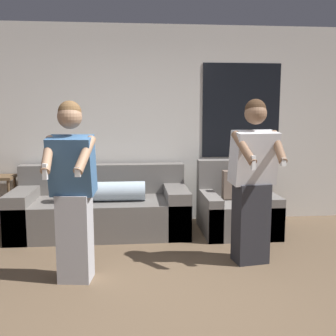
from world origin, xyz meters
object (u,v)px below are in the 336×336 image
(couch, at_px, (102,209))
(armchair, at_px, (236,208))
(person_left, at_px, (73,191))
(person_right, at_px, (253,182))

(couch, height_order, armchair, armchair)
(armchair, xyz_separation_m, person_left, (-1.86, -1.36, 0.54))
(person_left, bearing_deg, person_right, 9.52)
(armchair, bearing_deg, couch, 176.38)
(couch, bearing_deg, person_left, -95.11)
(armchair, bearing_deg, person_left, -143.86)
(couch, relative_size, person_left, 1.34)
(person_left, relative_size, person_right, 0.98)
(person_left, height_order, person_right, person_right)
(armchair, distance_m, person_right, 1.21)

